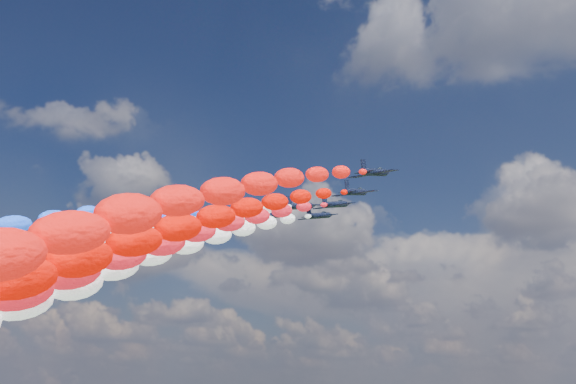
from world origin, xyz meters
The scene contains 14 objects.
jet_0 centered at (-25.10, -6.21, 90.47)m, with size 9.15×12.27×2.70m, color black, non-canonical shape.
jet_1 centered at (-15.58, 4.93, 90.47)m, with size 9.15×12.27×2.70m, color black, non-canonical shape.
jet_2 centered at (-9.92, 12.66, 90.47)m, with size 9.15×12.27×2.70m, color black, non-canonical shape.
trail_2 centered at (-9.92, -46.64, 68.13)m, with size 6.50×114.97×48.81m, color #0E48F6, non-canonical shape.
jet_3 centered at (-0.01, 9.17, 90.47)m, with size 9.15×12.27×2.70m, color black, non-canonical shape.
trail_3 centered at (-0.01, -50.13, 68.13)m, with size 6.50×114.97×48.81m, color silver, non-canonical shape.
jet_4 centered at (-0.80, 18.78, 90.47)m, with size 9.15×12.27×2.70m, color black, non-canonical shape.
trail_4 centered at (-0.80, -40.52, 68.13)m, with size 6.50×114.97×48.81m, color white, non-canonical shape.
jet_5 centered at (7.18, 11.70, 90.47)m, with size 9.15×12.27×2.70m, color black, non-canonical shape.
trail_5 centered at (7.18, -47.60, 68.13)m, with size 6.50×114.97×48.81m, color red, non-canonical shape.
jet_6 centered at (15.47, 4.98, 90.47)m, with size 9.15×12.27×2.70m, color black, non-canonical shape.
trail_6 centered at (15.47, -54.32, 68.13)m, with size 6.50×114.97×48.81m, color red, non-canonical shape.
jet_7 centered at (24.62, -5.50, 90.47)m, with size 9.15×12.27×2.70m, color black, non-canonical shape.
trail_7 centered at (24.62, -64.81, 68.13)m, with size 6.50×114.97×48.81m, color red, non-canonical shape.
Camera 1 is at (81.51, -128.48, 49.81)m, focal length 47.66 mm.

